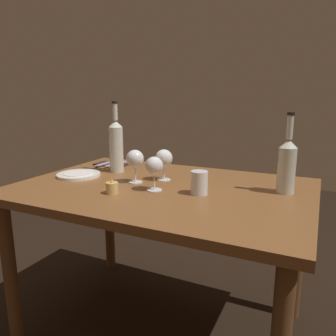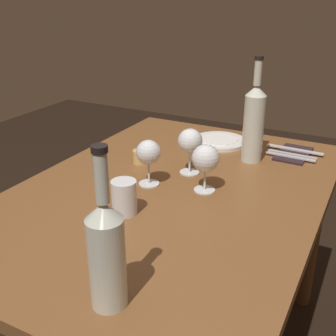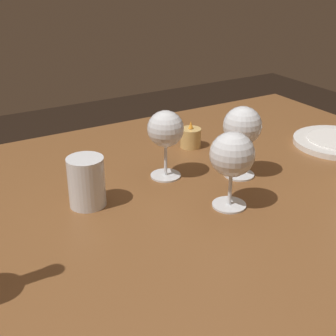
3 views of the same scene
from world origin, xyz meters
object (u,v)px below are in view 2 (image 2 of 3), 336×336
(wine_bottle, at_px, (106,251))
(water_tumbler, at_px, (124,199))
(folded_napkin, at_px, (293,154))
(wine_glass_centre, at_px, (206,159))
(wine_bottle_second, at_px, (254,122))
(fork_inner, at_px, (292,154))
(dinner_plate, at_px, (219,141))
(table_knife, at_px, (295,150))
(wine_glass_right, at_px, (190,142))
(votive_candle, at_px, (140,157))
(fork_outer, at_px, (291,157))
(wine_glass_left, at_px, (148,154))

(wine_bottle, distance_m, water_tumbler, 0.37)
(folded_napkin, bearing_deg, wine_glass_centre, 157.53)
(wine_bottle_second, distance_m, fork_inner, 0.21)
(dinner_plate, height_order, table_knife, dinner_plate)
(water_tumbler, xyz_separation_m, dinner_plate, (0.66, -0.03, -0.04))
(wine_glass_centre, distance_m, folded_napkin, 0.48)
(wine_bottle, relative_size, fork_inner, 1.87)
(dinner_plate, bearing_deg, wine_glass_right, -177.23)
(votive_candle, bearing_deg, wine_bottle_second, -58.87)
(wine_bottle_second, bearing_deg, wine_bottle, 178.47)
(water_tumbler, bearing_deg, folded_napkin, -25.80)
(wine_bottle, distance_m, fork_inner, 0.98)
(wine_glass_centre, bearing_deg, wine_bottle_second, -9.67)
(wine_glass_right, bearing_deg, folded_napkin, -40.10)
(water_tumbler, xyz_separation_m, fork_inner, (0.64, -0.32, -0.03))
(folded_napkin, bearing_deg, water_tumbler, 154.20)
(wine_bottle, height_order, wine_bottle_second, wine_bottle_second)
(folded_napkin, xyz_separation_m, table_knife, (0.03, 0.00, 0.01))
(dinner_plate, relative_size, fork_inner, 1.20)
(wine_bottle, xyz_separation_m, water_tumbler, (0.32, 0.17, -0.08))
(wine_glass_right, height_order, fork_inner, wine_glass_right)
(water_tumbler, bearing_deg, wine_bottle, -151.82)
(votive_candle, xyz_separation_m, dinner_plate, (0.33, -0.18, -0.02))
(wine_bottle, bearing_deg, wine_glass_right, 11.17)
(table_knife, bearing_deg, wine_glass_right, 142.33)
(wine_bottle, bearing_deg, folded_napkin, -8.63)
(wine_glass_right, bearing_deg, fork_inner, -42.33)
(wine_bottle, distance_m, wine_bottle_second, 0.86)
(wine_glass_right, xyz_separation_m, fork_inner, (0.31, -0.28, -0.10))
(votive_candle, height_order, dinner_plate, votive_candle)
(table_knife, bearing_deg, votive_candle, 127.67)
(folded_napkin, height_order, fork_outer, fork_outer)
(wine_bottle, height_order, water_tumbler, wine_bottle)
(wine_glass_centre, bearing_deg, wine_bottle, -176.97)
(wine_bottle, height_order, votive_candle, wine_bottle)
(fork_inner, relative_size, table_knife, 0.86)
(water_tumbler, relative_size, folded_napkin, 0.51)
(wine_glass_left, height_order, water_tumbler, wine_glass_left)
(wine_glass_right, height_order, water_tumbler, wine_glass_right)
(wine_glass_centre, distance_m, wine_bottle_second, 0.31)
(wine_bottle_second, bearing_deg, votive_candle, 121.13)
(water_tumbler, height_order, fork_outer, water_tumbler)
(water_tumbler, xyz_separation_m, votive_candle, (0.33, 0.15, -0.02))
(wine_glass_left, distance_m, water_tumbler, 0.20)
(wine_glass_centre, distance_m, dinner_plate, 0.45)
(table_knife, bearing_deg, fork_inner, 180.00)
(folded_napkin, relative_size, fork_outer, 1.07)
(folded_napkin, bearing_deg, wine_glass_right, 139.90)
(wine_glass_left, xyz_separation_m, dinner_plate, (0.47, -0.06, -0.10))
(wine_glass_centre, xyz_separation_m, water_tumbler, (-0.23, 0.14, -0.06))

